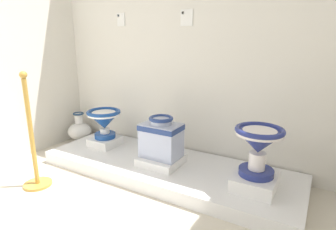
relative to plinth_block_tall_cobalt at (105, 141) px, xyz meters
name	(u,v)px	position (x,y,z in m)	size (l,w,h in m)	color
wall_back	(190,27)	(0.85, 0.43, 1.27)	(3.54, 0.06, 2.88)	silver
display_platform	(166,168)	(0.85, -0.06, -0.11)	(2.58, 0.86, 0.12)	white
plinth_block_tall_cobalt	(105,141)	(0.00, 0.00, 0.00)	(0.29, 0.32, 0.09)	white
antique_toilet_tall_cobalt	(104,120)	(0.00, 0.00, 0.26)	(0.38, 0.38, 0.33)	navy
plinth_block_rightmost	(161,160)	(0.83, -0.10, -0.01)	(0.39, 0.38, 0.08)	white
antique_toilet_rightmost	(161,137)	(0.83, -0.10, 0.24)	(0.38, 0.27, 0.40)	#A7B1D0
plinth_block_central_ornate	(255,181)	(1.74, -0.11, 0.01)	(0.33, 0.40, 0.12)	white
antique_toilet_central_ornate	(259,143)	(1.74, -0.11, 0.35)	(0.39, 0.39, 0.40)	navy
info_placard_first	(121,19)	(-0.01, 0.39, 1.37)	(0.11, 0.01, 0.15)	white
info_placard_second	(187,18)	(0.83, 0.39, 1.36)	(0.13, 0.01, 0.16)	white
decorative_vase_spare	(80,130)	(-0.62, 0.17, -0.01)	(0.31, 0.31, 0.40)	navy
stanchion_post_near_left	(34,153)	(-0.06, -0.85, 0.16)	(0.25, 0.25, 1.06)	gold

